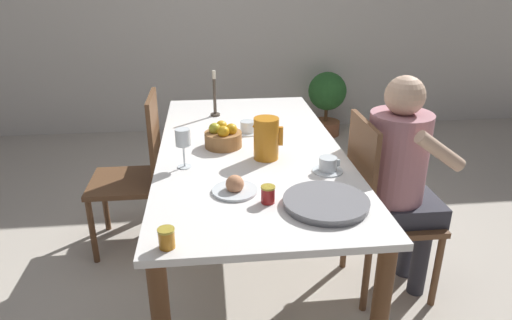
% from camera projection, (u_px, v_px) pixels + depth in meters
% --- Properties ---
extents(ground_plane, '(20.00, 20.00, 0.00)m').
position_uv_depth(ground_plane, '(251.00, 269.00, 2.68)').
color(ground_plane, beige).
extents(wall_back, '(10.00, 0.06, 2.60)m').
position_uv_depth(wall_back, '(225.00, 3.00, 4.53)').
color(wall_back, silver).
rests_on(wall_back, ground_plane).
extents(dining_table, '(0.94, 1.91, 0.77)m').
position_uv_depth(dining_table, '(250.00, 164.00, 2.42)').
color(dining_table, white).
rests_on(dining_table, ground_plane).
extents(chair_person_side, '(0.42, 0.42, 0.97)m').
position_uv_depth(chair_person_side, '(380.00, 205.00, 2.35)').
color(chair_person_side, brown).
rests_on(chair_person_side, ground_plane).
extents(chair_opposite, '(0.42, 0.42, 0.97)m').
position_uv_depth(chair_opposite, '(137.00, 171.00, 2.75)').
color(chair_opposite, brown).
rests_on(chair_opposite, ground_plane).
extents(person_seated, '(0.39, 0.41, 1.18)m').
position_uv_depth(person_seated, '(402.00, 171.00, 2.28)').
color(person_seated, '#33333D').
rests_on(person_seated, ground_plane).
extents(red_pitcher, '(0.15, 0.12, 0.21)m').
position_uv_depth(red_pitcher, '(266.00, 138.00, 2.21)').
color(red_pitcher, orange).
rests_on(red_pitcher, dining_table).
extents(wine_glass_water, '(0.07, 0.07, 0.19)m').
position_uv_depth(wine_glass_water, '(183.00, 139.00, 2.09)').
color(wine_glass_water, white).
rests_on(wine_glass_water, dining_table).
extents(teacup_near_person, '(0.14, 0.14, 0.07)m').
position_uv_depth(teacup_near_person, '(328.00, 166.00, 2.09)').
color(teacup_near_person, silver).
rests_on(teacup_near_person, dining_table).
extents(teacup_across, '(0.14, 0.14, 0.07)m').
position_uv_depth(teacup_across, '(248.00, 128.00, 2.58)').
color(teacup_across, silver).
rests_on(teacup_across, dining_table).
extents(serving_tray, '(0.34, 0.34, 0.03)m').
position_uv_depth(serving_tray, '(326.00, 202.00, 1.79)').
color(serving_tray, gray).
rests_on(serving_tray, dining_table).
extents(bread_plate, '(0.19, 0.19, 0.08)m').
position_uv_depth(bread_plate, '(235.00, 187.00, 1.90)').
color(bread_plate, silver).
rests_on(bread_plate, dining_table).
extents(jam_jar_amber, '(0.06, 0.06, 0.07)m').
position_uv_depth(jam_jar_amber, '(167.00, 237.00, 1.52)').
color(jam_jar_amber, '#C67A1E').
rests_on(jam_jar_amber, dining_table).
extents(jam_jar_red, '(0.06, 0.06, 0.07)m').
position_uv_depth(jam_jar_red, '(268.00, 194.00, 1.81)').
color(jam_jar_red, '#A81E1E').
rests_on(jam_jar_red, dining_table).
extents(fruit_bowl, '(0.19, 0.19, 0.13)m').
position_uv_depth(fruit_bowl, '(223.00, 137.00, 2.37)').
color(fruit_bowl, '#9E6B3D').
rests_on(fruit_bowl, dining_table).
extents(candlestick_tall, '(0.06, 0.06, 0.29)m').
position_uv_depth(candlestick_tall, '(215.00, 99.00, 2.84)').
color(candlestick_tall, '#4C4238').
rests_on(candlestick_tall, dining_table).
extents(potted_plant, '(0.39, 0.39, 0.66)m').
position_uv_depth(potted_plant, '(327.00, 98.00, 4.69)').
color(potted_plant, '#A8603D').
rests_on(potted_plant, ground_plane).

